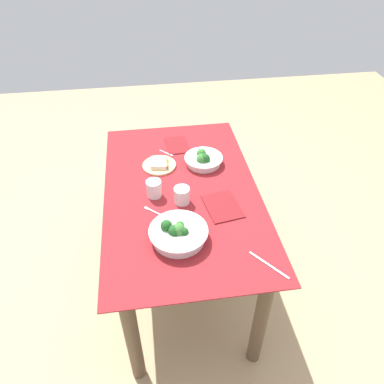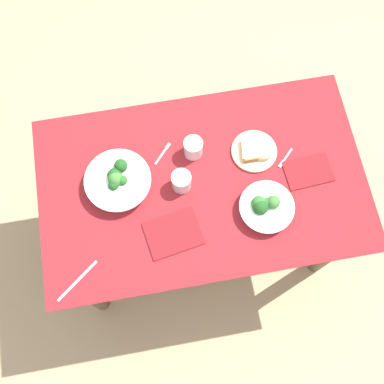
{
  "view_description": "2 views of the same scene",
  "coord_description": "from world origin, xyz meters",
  "px_view_note": "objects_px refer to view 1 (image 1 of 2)",
  "views": [
    {
      "loc": [
        -1.46,
        0.16,
        1.97
      ],
      "look_at": [
        -0.06,
        -0.05,
        0.77
      ],
      "focal_mm": 34.46,
      "sensor_mm": 36.0,
      "label": 1
    },
    {
      "loc": [
        -0.16,
        -0.65,
        2.55
      ],
      "look_at": [
        -0.05,
        -0.04,
        0.77
      ],
      "focal_mm": 44.68,
      "sensor_mm": 36.0,
      "label": 2
    }
  ],
  "objects_px": {
    "table_knife_left": "(269,265)",
    "napkin_folded_lower": "(222,206)",
    "bread_side_plate": "(159,164)",
    "napkin_folded_upper": "(177,145)",
    "broccoli_bowl_far": "(178,233)",
    "water_glass_side": "(182,195)",
    "broccoli_bowl_near": "(203,159)",
    "fork_by_near_bowl": "(167,153)",
    "water_glass_center": "(154,188)",
    "fork_by_far_bowl": "(153,211)"
  },
  "relations": [
    {
      "from": "table_knife_left",
      "to": "napkin_folded_lower",
      "type": "relative_size",
      "value": 0.96
    },
    {
      "from": "bread_side_plate",
      "to": "napkin_folded_upper",
      "type": "height_order",
      "value": "bread_side_plate"
    },
    {
      "from": "bread_side_plate",
      "to": "table_knife_left",
      "type": "height_order",
      "value": "bread_side_plate"
    },
    {
      "from": "broccoli_bowl_far",
      "to": "water_glass_side",
      "type": "xyz_separation_m",
      "value": [
        0.25,
        -0.05,
        0.01
      ]
    },
    {
      "from": "broccoli_bowl_near",
      "to": "napkin_folded_upper",
      "type": "xyz_separation_m",
      "value": [
        0.21,
        0.13,
        -0.03
      ]
    },
    {
      "from": "broccoli_bowl_near",
      "to": "bread_side_plate",
      "type": "height_order",
      "value": "broccoli_bowl_near"
    },
    {
      "from": "fork_by_near_bowl",
      "to": "table_knife_left",
      "type": "bearing_deg",
      "value": -23.56
    },
    {
      "from": "bread_side_plate",
      "to": "napkin_folded_upper",
      "type": "bearing_deg",
      "value": -31.87
    },
    {
      "from": "water_glass_center",
      "to": "napkin_folded_lower",
      "type": "xyz_separation_m",
      "value": [
        -0.14,
        -0.33,
        -0.04
      ]
    },
    {
      "from": "fork_by_far_bowl",
      "to": "table_knife_left",
      "type": "bearing_deg",
      "value": -179.21
    },
    {
      "from": "table_knife_left",
      "to": "broccoli_bowl_far",
      "type": "bearing_deg",
      "value": -157.3
    },
    {
      "from": "table_knife_left",
      "to": "fork_by_far_bowl",
      "type": "bearing_deg",
      "value": -168.55
    },
    {
      "from": "broccoli_bowl_far",
      "to": "bread_side_plate",
      "type": "height_order",
      "value": "broccoli_bowl_far"
    },
    {
      "from": "fork_by_far_bowl",
      "to": "fork_by_near_bowl",
      "type": "xyz_separation_m",
      "value": [
        0.49,
        -0.12,
        0.0
      ]
    },
    {
      "from": "table_knife_left",
      "to": "napkin_folded_upper",
      "type": "height_order",
      "value": "napkin_folded_upper"
    },
    {
      "from": "broccoli_bowl_near",
      "to": "water_glass_side",
      "type": "bearing_deg",
      "value": 152.56
    },
    {
      "from": "fork_by_near_bowl",
      "to": "napkin_folded_upper",
      "type": "xyz_separation_m",
      "value": [
        0.08,
        -0.07,
        0.0
      ]
    },
    {
      "from": "broccoli_bowl_near",
      "to": "water_glass_center",
      "type": "height_order",
      "value": "water_glass_center"
    },
    {
      "from": "broccoli_bowl_near",
      "to": "water_glass_center",
      "type": "relative_size",
      "value": 2.46
    },
    {
      "from": "broccoli_bowl_near",
      "to": "napkin_folded_lower",
      "type": "relative_size",
      "value": 1.03
    },
    {
      "from": "fork_by_far_bowl",
      "to": "napkin_folded_lower",
      "type": "height_order",
      "value": "napkin_folded_lower"
    },
    {
      "from": "table_knife_left",
      "to": "napkin_folded_lower",
      "type": "distance_m",
      "value": 0.4
    },
    {
      "from": "table_knife_left",
      "to": "fork_by_near_bowl",
      "type": "bearing_deg",
      "value": 163.7
    },
    {
      "from": "broccoli_bowl_near",
      "to": "water_glass_center",
      "type": "xyz_separation_m",
      "value": [
        -0.24,
        0.29,
        0.01
      ]
    },
    {
      "from": "broccoli_bowl_far",
      "to": "napkin_folded_upper",
      "type": "xyz_separation_m",
      "value": [
        0.77,
        -0.08,
        -0.03
      ]
    },
    {
      "from": "table_knife_left",
      "to": "bread_side_plate",
      "type": "bearing_deg",
      "value": 169.81
    },
    {
      "from": "broccoli_bowl_near",
      "to": "bread_side_plate",
      "type": "relative_size",
      "value": 1.15
    },
    {
      "from": "broccoli_bowl_near",
      "to": "water_glass_center",
      "type": "distance_m",
      "value": 0.38
    },
    {
      "from": "broccoli_bowl_far",
      "to": "fork_by_near_bowl",
      "type": "distance_m",
      "value": 0.69
    },
    {
      "from": "water_glass_center",
      "to": "fork_by_far_bowl",
      "type": "bearing_deg",
      "value": 171.64
    },
    {
      "from": "table_knife_left",
      "to": "broccoli_bowl_near",
      "type": "bearing_deg",
      "value": 153.69
    },
    {
      "from": "broccoli_bowl_far",
      "to": "napkin_folded_lower",
      "type": "bearing_deg",
      "value": -53.25
    },
    {
      "from": "fork_by_far_bowl",
      "to": "fork_by_near_bowl",
      "type": "distance_m",
      "value": 0.5
    },
    {
      "from": "water_glass_center",
      "to": "broccoli_bowl_near",
      "type": "bearing_deg",
      "value": -51.27
    },
    {
      "from": "bread_side_plate",
      "to": "water_glass_side",
      "type": "xyz_separation_m",
      "value": [
        -0.32,
        -0.09,
        0.03
      ]
    },
    {
      "from": "broccoli_bowl_far",
      "to": "water_glass_side",
      "type": "height_order",
      "value": "broccoli_bowl_far"
    },
    {
      "from": "napkin_folded_upper",
      "to": "fork_by_far_bowl",
      "type": "bearing_deg",
      "value": 161.94
    },
    {
      "from": "water_glass_side",
      "to": "broccoli_bowl_near",
      "type": "bearing_deg",
      "value": -27.44
    },
    {
      "from": "napkin_folded_lower",
      "to": "water_glass_center",
      "type": "bearing_deg",
      "value": 67.14
    },
    {
      "from": "broccoli_bowl_far",
      "to": "bread_side_plate",
      "type": "xyz_separation_m",
      "value": [
        0.57,
        0.04,
        -0.02
      ]
    },
    {
      "from": "fork_by_far_bowl",
      "to": "napkin_folded_lower",
      "type": "relative_size",
      "value": 0.43
    },
    {
      "from": "napkin_folded_upper",
      "to": "bread_side_plate",
      "type": "bearing_deg",
      "value": 148.13
    },
    {
      "from": "broccoli_bowl_near",
      "to": "table_knife_left",
      "type": "xyz_separation_m",
      "value": [
        -0.76,
        -0.15,
        -0.03
      ]
    },
    {
      "from": "fork_by_far_bowl",
      "to": "napkin_folded_upper",
      "type": "distance_m",
      "value": 0.6
    },
    {
      "from": "broccoli_bowl_far",
      "to": "broccoli_bowl_near",
      "type": "bearing_deg",
      "value": -20.52
    },
    {
      "from": "bread_side_plate",
      "to": "fork_by_near_bowl",
      "type": "distance_m",
      "value": 0.13
    },
    {
      "from": "broccoli_bowl_far",
      "to": "broccoli_bowl_near",
      "type": "xyz_separation_m",
      "value": [
        0.55,
        -0.21,
        -0.0
      ]
    },
    {
      "from": "bread_side_plate",
      "to": "water_glass_center",
      "type": "bearing_deg",
      "value": 169.91
    },
    {
      "from": "table_knife_left",
      "to": "napkin_folded_upper",
      "type": "relative_size",
      "value": 1.07
    },
    {
      "from": "broccoli_bowl_far",
      "to": "napkin_folded_lower",
      "type": "distance_m",
      "value": 0.3
    }
  ]
}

